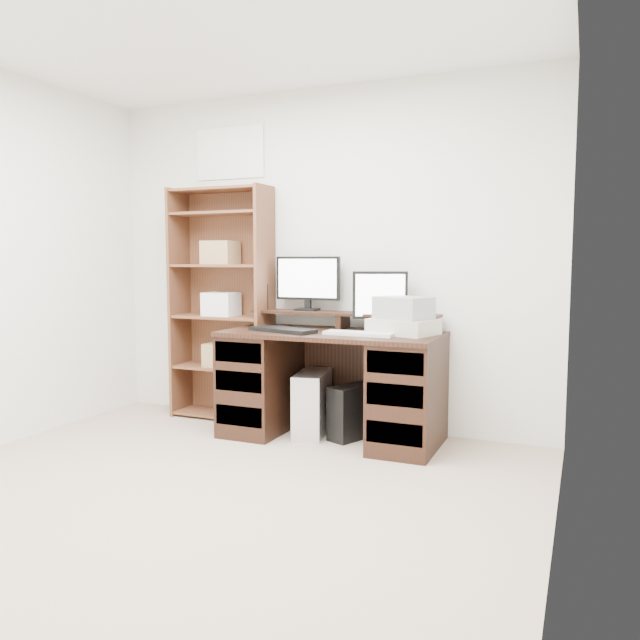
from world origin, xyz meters
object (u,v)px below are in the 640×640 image
Objects in this scene: monitor_wide at (308,280)px; bookshelf at (223,302)px; tower_silver at (312,403)px; printer at (403,327)px; monitor_small at (380,299)px; tower_black at (353,412)px; desk at (332,383)px.

monitor_wide is 0.28× the size of bookshelf.
monitor_wide is 1.12× the size of tower_silver.
printer is 0.23× the size of bookshelf.
monitor_wide is 0.73m from bookshelf.
tower_black is (-0.15, -0.11, -0.79)m from monitor_small.
monitor_wide reaches higher than desk.
desk is 3.61× the size of monitor_small.
printer reaches higher than desk.
monitor_small reaches higher than tower_silver.
bookshelf reaches higher than tower_silver.
monitor_wide is at bearing 178.38° from tower_black.
tower_silver is at bearing -12.35° from bookshelf.
printer is at bearing -6.23° from bookshelf.
printer is (0.49, 0.05, 0.41)m from desk.
monitor_small reaches higher than desk.
printer is (0.20, -0.11, -0.17)m from monitor_small.
printer reaches higher than tower_black.
desk reaches higher than tower_black.
printer is 0.87m from tower_silver.
tower_silver is 0.25× the size of bookshelf.
monitor_small is 1.30m from bookshelf.
bookshelf is (-1.50, 0.16, 0.12)m from printer.
monitor_small reaches higher than printer.
bookshelf reaches higher than monitor_small.
monitor_wide is at bearing 110.05° from tower_silver.
monitor_small is 0.89m from tower_silver.
desk is 0.64m from printer.
printer is at bearing 5.67° from desk.
monitor_wide is 0.61m from monitor_small.
desk is 3.34× the size of tower_silver.
desk is 0.68m from monitor_small.
desk is 2.98× the size of monitor_wide.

